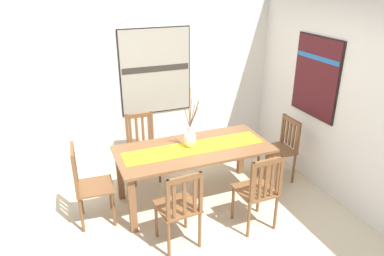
% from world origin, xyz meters
% --- Properties ---
extents(ground_plane, '(6.40, 6.40, 0.03)m').
position_xyz_m(ground_plane, '(0.00, 0.00, -0.01)').
color(ground_plane, beige).
extents(wall_back, '(6.40, 0.12, 2.70)m').
position_xyz_m(wall_back, '(0.00, 1.86, 1.35)').
color(wall_back, silver).
rests_on(wall_back, ground_plane).
extents(wall_side, '(0.12, 6.40, 2.70)m').
position_xyz_m(wall_side, '(1.86, 0.00, 1.35)').
color(wall_side, silver).
rests_on(wall_side, ground_plane).
extents(dining_table, '(1.94, 0.88, 0.75)m').
position_xyz_m(dining_table, '(0.07, 0.57, 0.64)').
color(dining_table, brown).
rests_on(dining_table, ground_plane).
extents(table_runner, '(1.79, 0.36, 0.01)m').
position_xyz_m(table_runner, '(0.07, 0.57, 0.75)').
color(table_runner, gold).
rests_on(table_runner, dining_table).
extents(centerpiece_vase, '(0.17, 0.33, 0.72)m').
position_xyz_m(centerpiece_vase, '(0.03, 0.60, 0.88)').
color(centerpiece_vase, silver).
rests_on(centerpiece_vase, dining_table).
extents(chair_0, '(0.43, 0.43, 0.94)m').
position_xyz_m(chair_0, '(-0.40, 1.36, 0.50)').
color(chair_0, brown).
rests_on(chair_0, ground_plane).
extents(chair_1, '(0.42, 0.42, 0.92)m').
position_xyz_m(chair_1, '(1.40, 0.59, 0.50)').
color(chair_1, brown).
rests_on(chair_1, ground_plane).
extents(chair_2, '(0.43, 0.43, 0.96)m').
position_xyz_m(chair_2, '(0.53, -0.25, 0.51)').
color(chair_2, brown).
rests_on(chair_2, ground_plane).
extents(chair_3, '(0.45, 0.45, 0.95)m').
position_xyz_m(chair_3, '(-0.41, -0.21, 0.49)').
color(chair_3, brown).
rests_on(chair_3, ground_plane).
extents(chair_4, '(0.45, 0.45, 0.99)m').
position_xyz_m(chair_4, '(-1.24, 0.58, 0.51)').
color(chair_4, brown).
rests_on(chair_4, ground_plane).
extents(painting_on_back_wall, '(1.06, 0.05, 1.26)m').
position_xyz_m(painting_on_back_wall, '(-0.04, 1.79, 1.44)').
color(painting_on_back_wall, black).
extents(painting_on_side_wall, '(0.05, 0.85, 1.07)m').
position_xyz_m(painting_on_side_wall, '(1.79, 0.53, 1.49)').
color(painting_on_side_wall, black).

